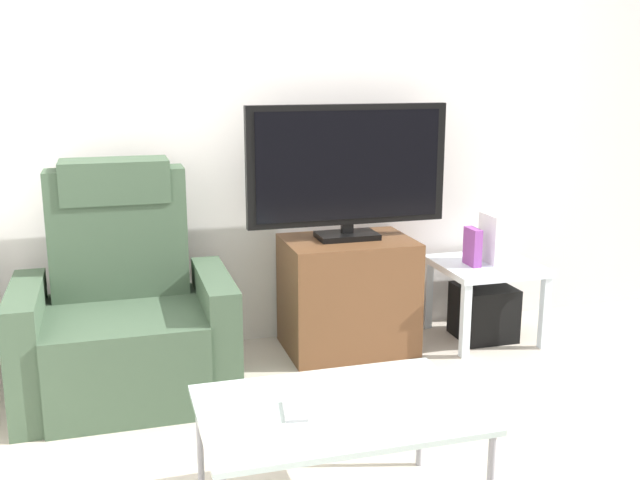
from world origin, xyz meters
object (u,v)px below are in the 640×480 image
(book_upright, at_px, (473,247))
(recliner_armchair, at_px, (124,316))
(game_console, at_px, (492,238))
(coffee_table, at_px, (337,414))
(tv_stand, at_px, (348,294))
(subwoofer_box, at_px, (484,312))
(cell_phone, at_px, (295,410))
(side_table, at_px, (486,275))
(television, at_px, (348,169))

(book_upright, bearing_deg, recliner_armchair, -175.73)
(game_console, bearing_deg, coffee_table, -133.03)
(recliner_armchair, bearing_deg, tv_stand, 12.16)
(subwoofer_box, bearing_deg, cell_phone, -135.41)
(recliner_armchair, bearing_deg, game_console, 6.48)
(tv_stand, xyz_separation_m, side_table, (0.79, -0.06, 0.06))
(tv_stand, bearing_deg, recliner_armchair, -169.49)
(recliner_armchair, relative_size, coffee_table, 1.20)
(television, relative_size, game_console, 3.95)
(side_table, height_order, coffee_table, side_table)
(television, bearing_deg, coffee_table, -109.32)
(television, height_order, coffee_table, television)
(subwoofer_box, xyz_separation_m, game_console, (0.04, 0.01, 0.43))
(side_table, xyz_separation_m, subwoofer_box, (-0.00, -0.00, -0.22))
(game_console, bearing_deg, book_upright, -167.47)
(subwoofer_box, distance_m, coffee_table, 1.98)
(television, height_order, recliner_armchair, television)
(subwoofer_box, relative_size, cell_phone, 2.02)
(recliner_armchair, height_order, coffee_table, recliner_armchair)
(recliner_armchair, xyz_separation_m, side_table, (1.97, 0.16, -0.00))
(tv_stand, bearing_deg, side_table, -4.23)
(tv_stand, relative_size, television, 0.63)
(television, relative_size, coffee_table, 1.20)
(recliner_armchair, distance_m, coffee_table, 1.44)
(tv_stand, relative_size, recliner_armchair, 0.63)
(recliner_armchair, distance_m, book_upright, 1.88)
(book_upright, distance_m, coffee_table, 1.89)
(subwoofer_box, bearing_deg, side_table, 18.43)
(subwoofer_box, relative_size, game_console, 1.11)
(coffee_table, bearing_deg, cell_phone, -179.89)
(side_table, xyz_separation_m, book_upright, (-0.10, -0.02, 0.17))
(book_upright, bearing_deg, subwoofer_box, 11.31)
(book_upright, bearing_deg, game_console, 12.53)
(side_table, distance_m, cell_phone, 2.07)
(tv_stand, height_order, cell_phone, tv_stand)
(tv_stand, distance_m, subwoofer_box, 0.81)
(tv_stand, distance_m, television, 0.68)
(recliner_armchair, relative_size, side_table, 2.00)
(television, xyz_separation_m, side_table, (0.79, -0.08, -0.62))
(side_table, bearing_deg, game_console, 15.95)
(cell_phone, bearing_deg, book_upright, 54.95)
(tv_stand, xyz_separation_m, cell_phone, (-0.68, -1.51, 0.13))
(coffee_table, bearing_deg, recliner_armchair, 116.36)
(tv_stand, relative_size, subwoofer_box, 2.24)
(television, distance_m, cell_phone, 1.76)
(tv_stand, height_order, recliner_armchair, recliner_armchair)
(cell_phone, bearing_deg, tv_stand, 74.53)
(recliner_armchair, xyz_separation_m, book_upright, (1.87, 0.14, 0.17))
(recliner_armchair, relative_size, cell_phone, 7.20)
(tv_stand, xyz_separation_m, recliner_armchair, (-1.18, -0.22, 0.06))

